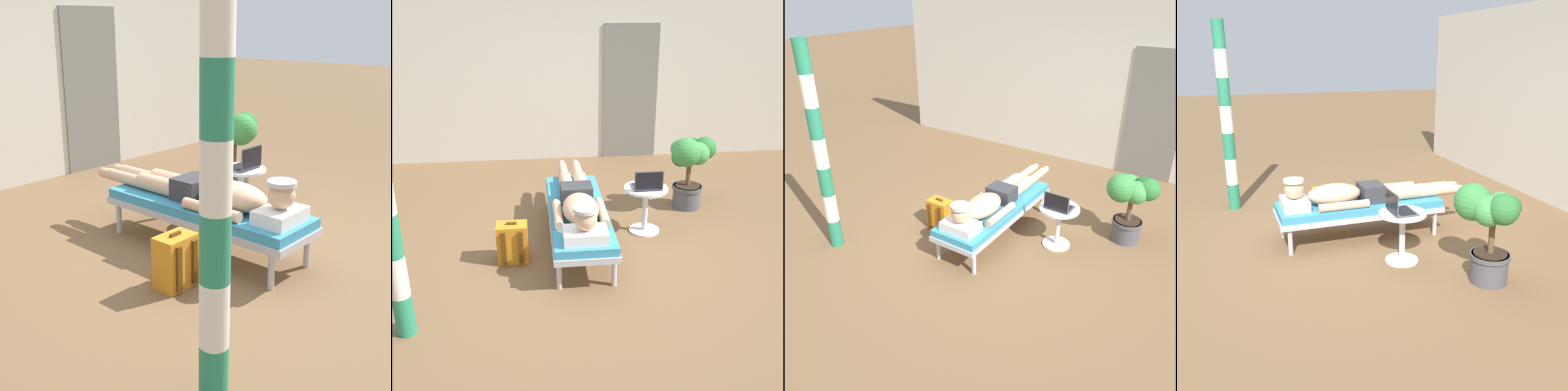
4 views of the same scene
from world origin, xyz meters
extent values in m
plane|color=brown|center=(0.00, 0.00, 0.00)|extent=(40.00, 40.00, 0.00)
cube|color=beige|center=(-0.10, 3.14, 1.35)|extent=(7.60, 0.20, 2.70)
cube|color=slate|center=(0.99, 3.03, 1.02)|extent=(0.84, 0.03, 2.04)
cylinder|color=#B7B7BC|center=(-0.35, 1.02, 0.14)|extent=(0.05, 0.05, 0.28)
cylinder|color=#B7B7BC|center=(0.15, 1.02, 0.14)|extent=(0.05, 0.05, 0.28)
cylinder|color=#B7B7BC|center=(-0.35, -0.65, 0.14)|extent=(0.05, 0.05, 0.28)
cylinder|color=#B7B7BC|center=(0.15, -0.65, 0.14)|extent=(0.05, 0.05, 0.28)
cube|color=#B7B7BC|center=(-0.10, 0.19, 0.31)|extent=(0.60, 1.87, 0.06)
cube|color=teal|center=(-0.10, 0.19, 0.38)|extent=(0.58, 1.83, 0.08)
cube|color=white|center=(-0.10, -0.54, 0.47)|extent=(0.40, 0.28, 0.11)
sphere|color=#D8A884|center=(-0.10, -0.54, 0.64)|extent=(0.21, 0.21, 0.21)
cylinder|color=silver|center=(-0.10, -0.54, 0.73)|extent=(0.22, 0.22, 0.03)
ellipsoid|color=#D8A884|center=(-0.10, -0.10, 0.54)|extent=(0.35, 0.60, 0.23)
cylinder|color=#D8A884|center=(-0.32, -0.05, 0.46)|extent=(0.09, 0.55, 0.09)
cylinder|color=#D8A884|center=(0.12, -0.05, 0.46)|extent=(0.09, 0.55, 0.09)
cube|color=#333338|center=(-0.10, 0.33, 0.52)|extent=(0.33, 0.26, 0.19)
cylinder|color=#D8A884|center=(-0.18, 0.67, 0.49)|extent=(0.15, 0.42, 0.15)
cylinder|color=#D8A884|center=(-0.18, 1.10, 0.47)|extent=(0.11, 0.44, 0.11)
ellipsoid|color=#D8A884|center=(-0.18, 1.39, 0.47)|extent=(0.09, 0.20, 0.10)
cylinder|color=#D8A884|center=(-0.01, 0.67, 0.49)|extent=(0.15, 0.42, 0.15)
cylinder|color=#D8A884|center=(-0.01, 1.10, 0.47)|extent=(0.11, 0.44, 0.11)
ellipsoid|color=#D8A884|center=(-0.01, 1.39, 0.47)|extent=(0.09, 0.20, 0.10)
cylinder|color=silver|center=(0.66, 0.39, 0.01)|extent=(0.34, 0.34, 0.02)
cylinder|color=silver|center=(0.66, 0.39, 0.26)|extent=(0.06, 0.06, 0.48)
cylinder|color=silver|center=(0.66, 0.39, 0.51)|extent=(0.48, 0.48, 0.02)
cube|color=#4C4C51|center=(0.66, 0.39, 0.53)|extent=(0.31, 0.22, 0.02)
cube|color=black|center=(0.66, 0.40, 0.54)|extent=(0.27, 0.15, 0.00)
cube|color=#4C4C51|center=(0.66, 0.28, 0.64)|extent=(0.31, 0.01, 0.21)
cube|color=black|center=(0.66, 0.27, 0.64)|extent=(0.29, 0.00, 0.19)
cube|color=orange|center=(-0.77, -0.09, 0.20)|extent=(0.30, 0.20, 0.40)
cube|color=orange|center=(-0.77, 0.03, 0.13)|extent=(0.23, 0.04, 0.18)
cube|color=#56330C|center=(-0.86, -0.21, 0.20)|extent=(0.04, 0.02, 0.34)
cube|color=#56330C|center=(-0.69, -0.21, 0.20)|extent=(0.04, 0.02, 0.34)
cube|color=#56330C|center=(-0.77, -0.09, 0.41)|extent=(0.10, 0.02, 0.02)
cylinder|color=#4C4C51|center=(1.33, 0.98, 0.14)|extent=(0.34, 0.34, 0.28)
cylinder|color=#4C4C51|center=(1.33, 0.98, 0.26)|extent=(0.37, 0.37, 0.04)
cylinder|color=#332319|center=(1.33, 0.98, 0.29)|extent=(0.31, 0.31, 0.01)
cylinder|color=brown|center=(1.33, 0.98, 0.44)|extent=(0.06, 0.06, 0.33)
sphere|color=#2D7233|center=(1.49, 0.96, 0.76)|extent=(0.27, 0.27, 0.27)
sphere|color=#23602D|center=(1.41, 1.08, 0.74)|extent=(0.21, 0.21, 0.21)
sphere|color=#429347|center=(1.24, 1.11, 0.71)|extent=(0.23, 0.23, 0.23)
sphere|color=#2D7233|center=(1.22, 1.00, 0.64)|extent=(0.22, 0.22, 0.22)
sphere|color=#38843D|center=(1.23, 0.83, 0.76)|extent=(0.34, 0.34, 0.34)
sphere|color=#429347|center=(1.39, 0.88, 0.72)|extent=(0.27, 0.27, 0.27)
cylinder|color=#267F59|center=(-1.59, -1.12, 0.17)|extent=(0.15, 0.15, 0.34)
cylinder|color=silver|center=(-1.59, -1.12, 0.52)|extent=(0.15, 0.15, 0.34)
cylinder|color=#267F59|center=(-1.59, -1.12, 0.86)|extent=(0.15, 0.15, 0.34)
cylinder|color=silver|center=(-1.59, -1.12, 1.21)|extent=(0.15, 0.15, 0.34)
cylinder|color=#267F59|center=(-1.59, -1.12, 1.55)|extent=(0.15, 0.15, 0.34)
cylinder|color=silver|center=(-1.59, -1.12, 1.90)|extent=(0.15, 0.15, 0.34)
camera|label=1|loc=(-3.37, -2.57, 1.87)|focal=49.61mm
camera|label=2|loc=(-0.52, -4.40, 2.52)|focal=44.96mm
camera|label=3|loc=(2.29, -3.68, 2.92)|focal=38.18mm
camera|label=4|loc=(4.49, -1.26, 2.01)|focal=41.27mm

